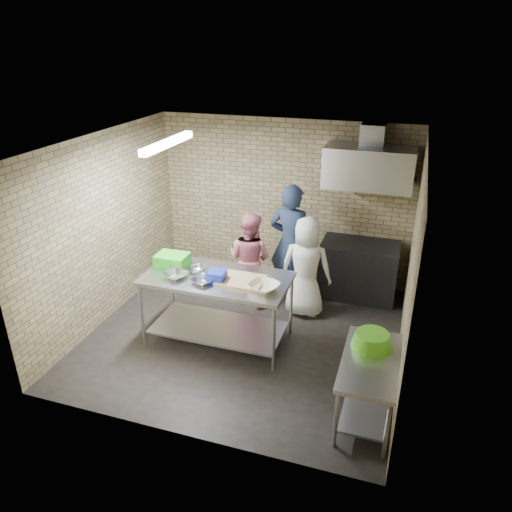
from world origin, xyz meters
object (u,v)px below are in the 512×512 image
(prep_table, at_px, (218,309))
(stove, at_px, (358,270))
(bottle_green, at_px, (400,172))
(man_navy, at_px, (291,244))
(green_basin, at_px, (372,340))
(side_counter, at_px, (367,388))
(woman_pink, at_px, (250,259))
(blue_tub, at_px, (217,276))
(green_crate, at_px, (172,260))
(woman_white, at_px, (306,267))
(bottle_red, at_px, (373,169))

(prep_table, relative_size, stove, 1.61)
(bottle_green, height_order, man_navy, bottle_green)
(prep_table, height_order, stove, prep_table)
(stove, bearing_deg, bottle_green, 28.07)
(prep_table, xyz_separation_m, green_basin, (2.09, -0.64, 0.35))
(side_counter, bearing_deg, woman_pink, 135.25)
(blue_tub, height_order, bottle_green, bottle_green)
(green_crate, distance_m, woman_white, 1.94)
(prep_table, distance_m, stove, 2.50)
(prep_table, distance_m, green_crate, 0.91)
(side_counter, bearing_deg, green_basin, 94.57)
(woman_white, bearing_deg, man_navy, -47.60)
(bottle_green, distance_m, woman_white, 1.98)
(man_navy, height_order, woman_white, man_navy)
(green_crate, relative_size, bottle_green, 2.87)
(bottle_green, height_order, woman_pink, bottle_green)
(bottle_red, bearing_deg, woman_white, -125.41)
(bottle_green, bearing_deg, side_counter, -90.00)
(green_basin, height_order, bottle_green, bottle_green)
(prep_table, xyz_separation_m, side_counter, (2.11, -0.89, -0.11))
(bottle_green, bearing_deg, blue_tub, -133.14)
(green_crate, bearing_deg, blue_tub, -16.35)
(green_crate, bearing_deg, man_navy, 43.36)
(prep_table, bearing_deg, blue_tub, -63.43)
(green_basin, relative_size, woman_white, 0.30)
(side_counter, xyz_separation_m, woman_pink, (-2.03, 2.02, 0.37))
(side_counter, distance_m, stove, 2.79)
(woman_pink, relative_size, woman_white, 0.97)
(woman_pink, bearing_deg, woman_white, -171.20)
(side_counter, relative_size, green_crate, 2.79)
(green_crate, height_order, green_basin, green_crate)
(stove, xyz_separation_m, woman_white, (-0.69, -0.80, 0.32))
(woman_pink, bearing_deg, green_crate, 65.29)
(blue_tub, bearing_deg, bottle_green, 46.86)
(green_crate, xyz_separation_m, blue_tub, (0.75, -0.22, -0.02))
(side_counter, relative_size, woman_pink, 0.81)
(green_basin, bearing_deg, side_counter, -85.43)
(bottle_green, bearing_deg, woman_pink, -154.39)
(green_basin, relative_size, bottle_green, 3.07)
(stove, distance_m, woman_pink, 1.77)
(prep_table, xyz_separation_m, bottle_green, (2.11, 2.10, 1.53))
(stove, relative_size, green_crate, 2.79)
(green_crate, height_order, bottle_green, bottle_green)
(green_crate, height_order, man_navy, man_navy)
(green_basin, xyz_separation_m, woman_white, (-1.12, 1.70, -0.07))
(man_navy, bearing_deg, blue_tub, 77.25)
(stove, xyz_separation_m, bottle_green, (0.45, 0.24, 1.57))
(green_crate, bearing_deg, side_counter, -19.71)
(blue_tub, bearing_deg, man_navy, 68.08)
(woman_pink, distance_m, woman_white, 0.90)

